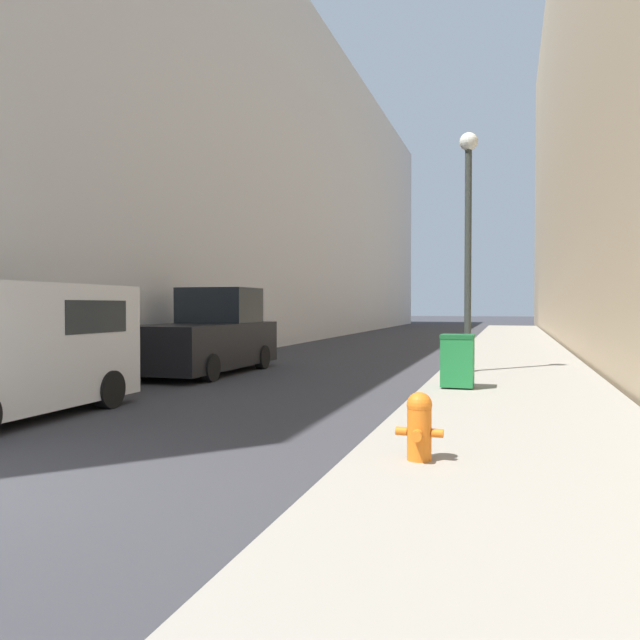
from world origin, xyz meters
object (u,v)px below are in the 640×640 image
Objects in this scene: trash_bin at (458,360)px; lamppost at (468,231)px; fire_hydrant at (419,425)px; white_van at (2,344)px; pickup_truck at (208,337)px.

lamppost is (-0.02, 3.20, 2.88)m from trash_bin.
trash_bin is at bearing -89.70° from lamppost.
lamppost is (-0.10, 9.13, 3.05)m from fire_hydrant.
fire_hydrant is 6.72m from white_van.
trash_bin is 6.83m from pickup_truck.
lamppost reaches higher than fire_hydrant.
pickup_truck is at bearing -170.55° from lamppost.
trash_bin is 0.24× the size of white_van.
fire_hydrant is at bearing -10.89° from white_van.
fire_hydrant is 0.68× the size of trash_bin.
pickup_truck is (-6.49, 2.12, 0.24)m from trash_bin.
lamppost reaches higher than white_van.
white_van reaches higher than trash_bin.
pickup_truck is at bearing 129.24° from fire_hydrant.
trash_bin is at bearing -18.13° from pickup_truck.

